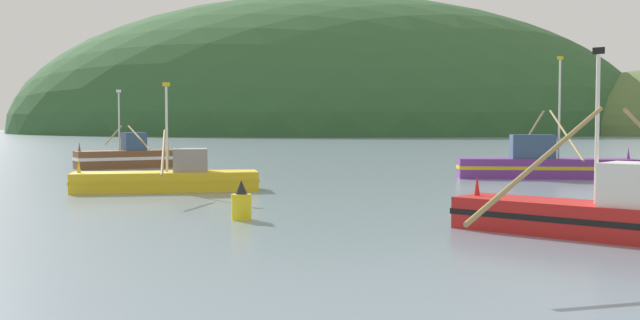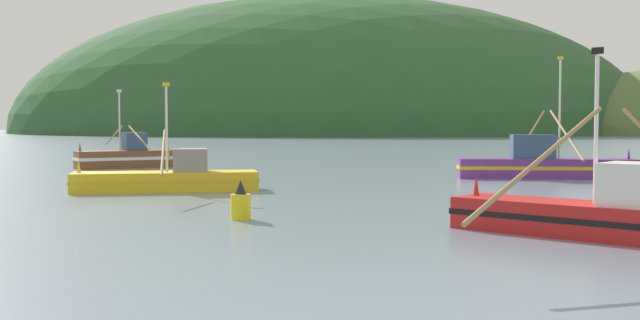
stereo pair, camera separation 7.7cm
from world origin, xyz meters
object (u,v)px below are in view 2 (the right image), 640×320
at_px(fishing_boat_brown, 127,156).
at_px(fishing_boat_purple, 544,165).
at_px(fishing_boat_red, 615,215).
at_px(fishing_boat_yellow, 169,178).
at_px(channel_buoy, 241,204).

distance_m(fishing_boat_brown, fishing_boat_purple, 30.30).
xyz_separation_m(fishing_boat_brown, fishing_boat_purple, (30.01, -4.20, -0.01)).
relative_size(fishing_boat_red, fishing_boat_purple, 0.94).
height_order(fishing_boat_yellow, fishing_boat_purple, fishing_boat_purple).
bearing_deg(fishing_boat_red, channel_buoy, 18.86).
xyz_separation_m(fishing_boat_brown, channel_buoy, (18.25, -26.85, -0.29)).
distance_m(fishing_boat_yellow, fishing_boat_purple, 22.88).
distance_m(fishing_boat_yellow, fishing_boat_brown, 20.46).
relative_size(fishing_boat_yellow, fishing_boat_purple, 0.79).
relative_size(fishing_boat_purple, channel_buoy, 11.55).
bearing_deg(channel_buoy, fishing_boat_brown, 124.20).
bearing_deg(fishing_boat_red, fishing_boat_yellow, -3.41).
relative_size(fishing_boat_yellow, fishing_boat_red, 0.84).
bearing_deg(channel_buoy, fishing_boat_yellow, 126.22).
xyz_separation_m(fishing_boat_purple, channel_buoy, (-11.76, -22.65, -0.28)).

